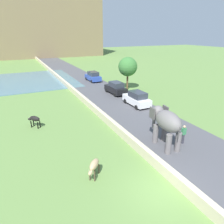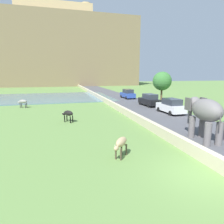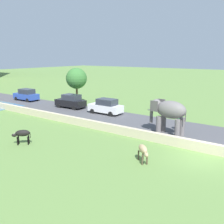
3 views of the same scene
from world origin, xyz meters
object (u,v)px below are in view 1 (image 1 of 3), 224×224
(car_blue, at_px, (93,76))
(cow_tan, at_px, (94,166))
(elephant, at_px, (166,122))
(car_black, at_px, (116,88))
(car_white, at_px, (137,99))
(cow_black, at_px, (34,119))
(person_beside_elephant, at_px, (183,134))

(car_blue, relative_size, cow_tan, 3.23)
(cow_tan, bearing_deg, car_blue, 69.26)
(car_blue, bearing_deg, elephant, -97.47)
(elephant, distance_m, car_black, 15.04)
(car_blue, xyz_separation_m, car_white, (-0.00, -14.88, 0.00))
(cow_tan, bearing_deg, car_black, 59.05)
(car_blue, distance_m, cow_black, 19.85)
(cow_black, bearing_deg, cow_tan, -75.10)
(car_blue, height_order, car_white, same)
(cow_black, bearing_deg, elephant, -42.35)
(elephant, height_order, person_beside_elephant, elephant)
(car_black, bearing_deg, car_white, -90.01)
(person_beside_elephant, height_order, car_white, car_white)
(elephant, bearing_deg, person_beside_elephant, -15.18)
(car_black, xyz_separation_m, cow_black, (-11.90, -6.67, -0.06))
(elephant, height_order, car_blue, elephant)
(cow_tan, height_order, cow_black, same)
(elephant, distance_m, person_beside_elephant, 1.96)
(car_black, bearing_deg, cow_tan, -120.95)
(car_white, bearing_deg, elephant, -109.18)
(elephant, relative_size, cow_black, 2.81)
(elephant, height_order, cow_tan, elephant)
(car_black, distance_m, car_white, 5.66)
(person_beside_elephant, bearing_deg, elephant, 164.82)
(person_beside_elephant, xyz_separation_m, cow_black, (-10.29, 8.40, -0.04))
(cow_tan, relative_size, cow_black, 1.00)
(person_beside_elephant, distance_m, car_black, 15.16)
(person_beside_elephant, xyz_separation_m, car_blue, (1.61, 24.29, 0.03))
(elephant, distance_m, cow_tan, 6.55)
(person_beside_elephant, bearing_deg, car_black, 83.92)
(car_black, xyz_separation_m, car_white, (-0.00, -5.66, 0.00))
(car_black, bearing_deg, car_blue, 90.00)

